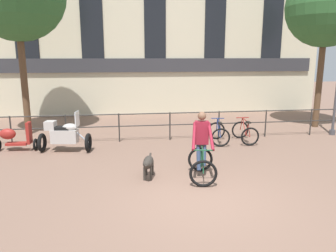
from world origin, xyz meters
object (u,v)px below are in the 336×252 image
object	(u,v)px
cyclist_with_bike	(202,149)
parked_bicycle_mid_left	(245,132)
parked_motorcycle	(64,135)
parked_scooter	(15,137)
dog	(148,163)
parked_bicycle_near_lamp	(218,133)

from	to	relation	value
cyclist_with_bike	parked_bicycle_mid_left	bearing A→B (deg)	62.78
parked_motorcycle	parked_bicycle_mid_left	size ratio (longest dim) A/B	1.52
parked_motorcycle	parked_bicycle_mid_left	xyz separation A→B (m)	(6.32, 0.40, -0.20)
parked_bicycle_mid_left	cyclist_with_bike	bearing A→B (deg)	54.55
parked_scooter	dog	bearing A→B (deg)	-123.74
cyclist_with_bike	parked_motorcycle	size ratio (longest dim) A/B	1.00
dog	parked_bicycle_mid_left	bearing A→B (deg)	51.40
cyclist_with_bike	dog	bearing A→B (deg)	-173.53
cyclist_with_bike	parked_bicycle_near_lamp	distance (m)	3.53
dog	parked_motorcycle	bearing A→B (deg)	144.38
parked_bicycle_mid_left	parked_motorcycle	bearing A→B (deg)	4.87
parked_motorcycle	parked_bicycle_near_lamp	bearing A→B (deg)	-78.04
dog	parked_bicycle_mid_left	xyz separation A→B (m)	(3.78, 3.14, -0.05)
parked_motorcycle	parked_bicycle_mid_left	bearing A→B (deg)	-78.71
dog	parked_scooter	xyz separation A→B (m)	(-4.18, 3.09, 0.05)
dog	parked_scooter	size ratio (longest dim) A/B	0.77
dog	parked_bicycle_near_lamp	world-z (taller)	parked_bicycle_near_lamp
dog	parked_scooter	bearing A→B (deg)	155.20
parked_bicycle_mid_left	parked_scooter	world-z (taller)	parked_scooter
cyclist_with_bike	parked_bicycle_near_lamp	world-z (taller)	cyclist_with_bike
cyclist_with_bike	dog	world-z (taller)	cyclist_with_bike
parked_bicycle_near_lamp	parked_bicycle_mid_left	bearing A→B (deg)	-172.25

